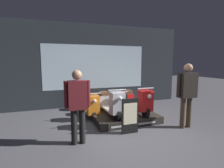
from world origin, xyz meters
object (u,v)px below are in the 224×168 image
at_px(price_sign_board, 130,116).
at_px(scooter_backrow_0, 89,105).
at_px(person_left_browsing, 78,102).
at_px(scooter_backrow_1, 114,103).
at_px(scooter_display_right, 135,101).
at_px(scooter_display_left, 110,103).
at_px(person_right_browsing, 187,90).

bearing_deg(price_sign_board, scooter_backrow_0, 108.65).
distance_m(scooter_backrow_0, person_left_browsing, 2.18).
bearing_deg(scooter_backrow_0, price_sign_board, -71.35).
bearing_deg(scooter_backrow_1, price_sign_board, -97.54).
relative_size(scooter_display_right, person_left_browsing, 1.08).
height_order(scooter_display_left, scooter_backrow_1, scooter_display_left).
xyz_separation_m(scooter_display_left, price_sign_board, (0.16, -1.06, -0.10)).
xyz_separation_m(person_right_browsing, price_sign_board, (-1.57, 0.13, -0.58)).
relative_size(person_left_browsing, price_sign_board, 1.82).
height_order(person_left_browsing, person_right_browsing, person_right_browsing).
distance_m(person_left_browsing, price_sign_board, 1.37).
height_order(scooter_display_left, scooter_backrow_0, scooter_display_left).
relative_size(scooter_display_right, scooter_backrow_0, 1.00).
xyz_separation_m(scooter_display_left, scooter_backrow_0, (-0.47, 0.80, -0.21)).
distance_m(scooter_backrow_1, price_sign_board, 1.88).
bearing_deg(scooter_display_left, scooter_display_right, 0.00).
bearing_deg(person_right_browsing, scooter_display_left, 145.55).
bearing_deg(price_sign_board, person_left_browsing, -174.12).
distance_m(scooter_display_left, price_sign_board, 1.08).
distance_m(scooter_display_left, scooter_display_right, 0.84).
relative_size(scooter_backrow_0, person_right_browsing, 1.00).
relative_size(scooter_display_left, person_right_browsing, 1.00).
xyz_separation_m(scooter_backrow_0, person_left_browsing, (-0.65, -2.00, 0.58)).
bearing_deg(price_sign_board, person_right_browsing, -4.77).
bearing_deg(scooter_backrow_0, scooter_backrow_1, 0.00).
distance_m(scooter_display_left, person_right_browsing, 2.16).
height_order(scooter_backrow_0, person_right_browsing, person_right_browsing).
xyz_separation_m(scooter_backrow_0, person_right_browsing, (2.20, -2.00, 0.69)).
bearing_deg(person_right_browsing, scooter_display_right, 127.05).
distance_m(scooter_backrow_0, price_sign_board, 1.97).
bearing_deg(person_right_browsing, scooter_backrow_0, 137.84).
bearing_deg(scooter_display_left, person_right_browsing, -34.45).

